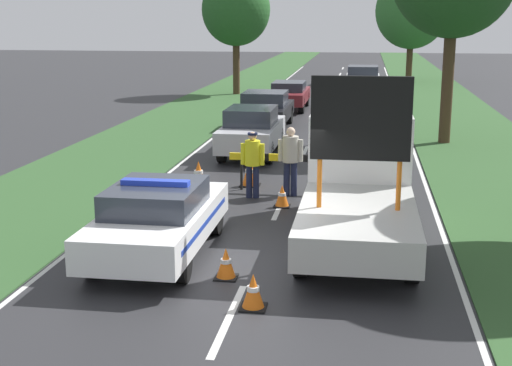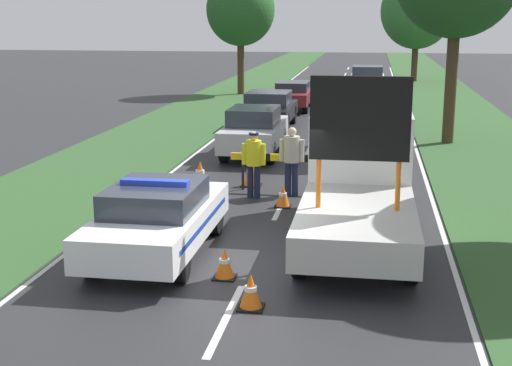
# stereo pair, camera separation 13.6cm
# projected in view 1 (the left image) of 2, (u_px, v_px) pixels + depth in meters

# --- Properties ---
(ground_plane) EXTENTS (160.00, 160.00, 0.00)m
(ground_plane) POSITION_uv_depth(u_px,v_px,m) (252.00, 268.00, 12.97)
(ground_plane) COLOR #28282B
(lane_markings) EXTENTS (7.40, 70.50, 0.01)m
(lane_markings) POSITION_uv_depth(u_px,v_px,m) (318.00, 123.00, 30.39)
(lane_markings) COLOR silver
(lane_markings) RESTS_ON ground
(grass_verge_left) EXTENTS (4.50, 120.00, 0.03)m
(grass_verge_left) POSITION_uv_depth(u_px,v_px,m) (191.00, 114.00, 33.09)
(grass_verge_left) COLOR #2D5128
(grass_verge_left) RESTS_ON ground
(grass_verge_right) EXTENTS (4.50, 120.00, 0.03)m
(grass_verge_right) POSITION_uv_depth(u_px,v_px,m) (457.00, 120.00, 31.34)
(grass_verge_right) COLOR #2D5128
(grass_verge_right) RESTS_ON ground
(police_car) EXTENTS (1.84, 4.58, 1.50)m
(police_car) POSITION_uv_depth(u_px,v_px,m) (158.00, 218.00, 13.53)
(police_car) COLOR white
(police_car) RESTS_ON ground
(work_truck) EXTENTS (2.14, 6.11, 3.45)m
(work_truck) POSITION_uv_depth(u_px,v_px,m) (359.00, 178.00, 14.75)
(work_truck) COLOR white
(work_truck) RESTS_ON ground
(road_barrier) EXTENTS (3.12, 0.08, 0.98)m
(road_barrier) POSITION_uv_depth(u_px,v_px,m) (289.00, 161.00, 18.44)
(road_barrier) COLOR black
(road_barrier) RESTS_ON ground
(police_officer) EXTENTS (0.60, 0.38, 1.68)m
(police_officer) POSITION_uv_depth(u_px,v_px,m) (253.00, 159.00, 17.75)
(police_officer) COLOR #191E38
(police_officer) RESTS_ON ground
(pedestrian_civilian) EXTENTS (0.63, 0.40, 1.76)m
(pedestrian_civilian) POSITION_uv_depth(u_px,v_px,m) (290.00, 156.00, 17.94)
(pedestrian_civilian) COLOR #191E38
(pedestrian_civilian) RESTS_ON ground
(traffic_cone_near_police) EXTENTS (0.53, 0.53, 0.72)m
(traffic_cone_near_police) POSITION_uv_depth(u_px,v_px,m) (250.00, 173.00, 19.15)
(traffic_cone_near_police) COLOR black
(traffic_cone_near_police) RESTS_ON ground
(traffic_cone_centre_front) EXTENTS (0.50, 0.50, 0.68)m
(traffic_cone_centre_front) POSITION_uv_depth(u_px,v_px,m) (199.00, 174.00, 19.12)
(traffic_cone_centre_front) COLOR black
(traffic_cone_centre_front) RESTS_ON ground
(traffic_cone_near_truck) EXTENTS (0.39, 0.39, 0.55)m
(traffic_cone_near_truck) POSITION_uv_depth(u_px,v_px,m) (226.00, 263.00, 12.39)
(traffic_cone_near_truck) COLOR black
(traffic_cone_near_truck) RESTS_ON ground
(traffic_cone_behind_barrier) EXTENTS (0.41, 0.41, 0.57)m
(traffic_cone_behind_barrier) POSITION_uv_depth(u_px,v_px,m) (253.00, 291.00, 11.10)
(traffic_cone_behind_barrier) COLOR black
(traffic_cone_behind_barrier) RESTS_ON ground
(traffic_cone_lane_edge) EXTENTS (0.39, 0.39, 0.54)m
(traffic_cone_lane_edge) POSITION_uv_depth(u_px,v_px,m) (282.00, 196.00, 17.06)
(traffic_cone_lane_edge) COLOR black
(traffic_cone_lane_edge) RESTS_ON ground
(queued_car_sedan_silver) EXTENTS (1.72, 4.38, 1.58)m
(queued_car_sedan_silver) POSITION_uv_depth(u_px,v_px,m) (252.00, 131.00, 23.32)
(queued_car_sedan_silver) COLOR #B2B2B7
(queued_car_sedan_silver) RESTS_ON ground
(queued_car_sedan_black) EXTENTS (1.93, 4.36, 1.49)m
(queued_car_sedan_black) POSITION_uv_depth(u_px,v_px,m) (265.00, 109.00, 29.03)
(queued_car_sedan_black) COLOR black
(queued_car_sedan_black) RESTS_ON ground
(queued_car_wagon_maroon) EXTENTS (1.72, 4.55, 1.37)m
(queued_car_wagon_maroon) POSITION_uv_depth(u_px,v_px,m) (289.00, 94.00, 34.84)
(queued_car_wagon_maroon) COLOR maroon
(queued_car_wagon_maroon) RESTS_ON ground
(queued_car_van_white) EXTENTS (1.90, 4.44, 1.72)m
(queued_car_van_white) POSITION_uv_depth(u_px,v_px,m) (363.00, 80.00, 40.77)
(queued_car_van_white) COLOR silver
(queued_car_van_white) RESTS_ON ground
(roadside_tree_near_left) EXTENTS (4.95, 4.95, 7.44)m
(roadside_tree_near_left) POSITION_uv_depth(u_px,v_px,m) (412.00, 11.00, 48.88)
(roadside_tree_near_left) COLOR #42301E
(roadside_tree_near_left) RESTS_ON ground
(roadside_tree_mid_left) EXTENTS (3.91, 3.91, 6.89)m
(roadside_tree_mid_left) POSITION_uv_depth(u_px,v_px,m) (236.00, 10.00, 40.62)
(roadside_tree_mid_left) COLOR #42301E
(roadside_tree_mid_left) RESTS_ON ground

